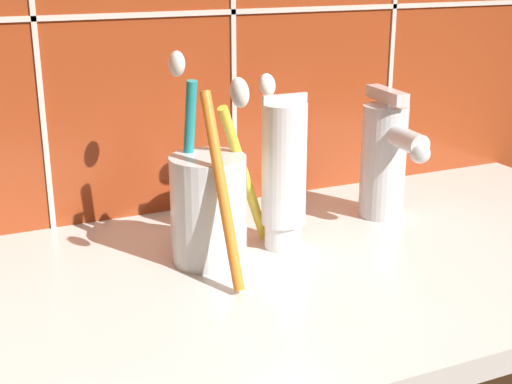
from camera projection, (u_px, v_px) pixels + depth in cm
name	position (u px, v px, depth cm)	size (l,w,h in cm)	color
sink_counter	(293.00, 276.00, 61.39)	(76.83, 36.32, 2.00)	silver
toothbrush_cup	(210.00, 203.00, 60.62)	(11.40, 13.35, 17.90)	silver
toothpaste_tube	(284.00, 174.00, 62.87)	(4.17, 3.97, 14.08)	white
sink_faucet	(386.00, 157.00, 70.58)	(4.52, 10.37, 13.00)	silver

